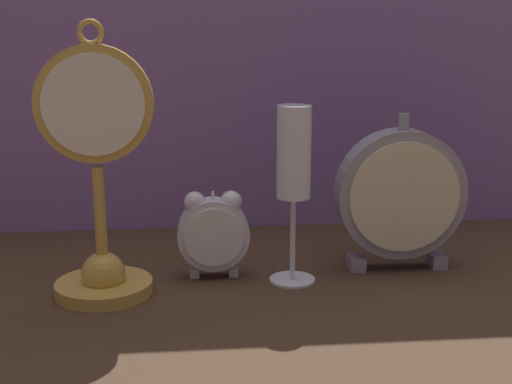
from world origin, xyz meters
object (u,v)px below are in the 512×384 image
at_px(champagne_flute, 294,166).
at_px(pocket_watch_on_stand, 99,194).
at_px(alarm_clock_twin_bell, 213,230).
at_px(mantel_clock_silver, 400,195).

bearing_deg(champagne_flute, pocket_watch_on_stand, -174.50).
bearing_deg(alarm_clock_twin_bell, mantel_clock_silver, 2.33).
distance_m(alarm_clock_twin_bell, champagne_flute, 0.13).
bearing_deg(alarm_clock_twin_bell, champagne_flute, -13.20).
xyz_separation_m(alarm_clock_twin_bell, champagne_flute, (0.10, -0.02, 0.09)).
height_order(pocket_watch_on_stand, champagne_flute, pocket_watch_on_stand).
xyz_separation_m(mantel_clock_silver, champagne_flute, (-0.15, -0.03, 0.05)).
xyz_separation_m(pocket_watch_on_stand, mantel_clock_silver, (0.38, 0.06, -0.02)).
relative_size(pocket_watch_on_stand, alarm_clock_twin_bell, 2.86).
distance_m(mantel_clock_silver, champagne_flute, 0.16).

